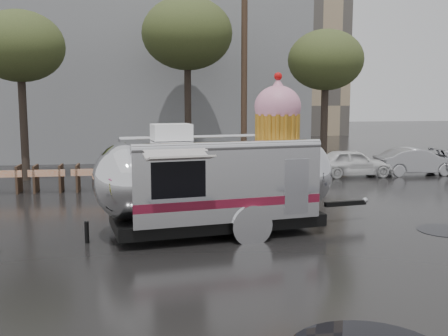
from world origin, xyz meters
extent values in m
plane|color=black|center=(0.00, 0.00, 0.00)|extent=(120.00, 120.00, 0.00)
cylinder|color=black|center=(5.80, 2.63, 0.01)|extent=(1.46, 1.46, 0.01)
cylinder|color=black|center=(2.08, 5.03, 0.01)|extent=(1.21, 1.21, 0.01)
cube|color=slate|center=(-4.00, 24.00, 6.50)|extent=(22.00, 12.00, 13.00)
cylinder|color=#473323|center=(2.50, 14.00, 4.50)|extent=(0.28, 0.28, 9.00)
cylinder|color=#382D26|center=(-7.00, 13.00, 2.93)|extent=(0.32, 0.32, 5.85)
ellipsoid|color=#34401E|center=(-7.00, 13.00, 5.52)|extent=(3.64, 3.64, 2.86)
cylinder|color=#382D26|center=(0.00, 15.00, 3.38)|extent=(0.32, 0.32, 6.75)
ellipsoid|color=#34401E|center=(0.00, 15.00, 6.38)|extent=(4.20, 4.20, 3.30)
cylinder|color=#382D26|center=(6.00, 13.00, 2.70)|extent=(0.32, 0.32, 5.40)
ellipsoid|color=#34401E|center=(6.00, 13.00, 5.10)|extent=(3.36, 3.36, 2.64)
cube|color=#473323|center=(-6.60, 10.00, 0.50)|extent=(0.08, 0.80, 1.00)
cube|color=#E5590C|center=(-7.05, 9.62, 0.75)|extent=(1.30, 0.04, 0.25)
cube|color=#473323|center=(-6.00, 10.00, 0.50)|extent=(0.08, 0.80, 1.00)
cube|color=#473323|center=(-5.10, 10.00, 0.50)|extent=(0.08, 0.80, 1.00)
cube|color=#E5590C|center=(-5.55, 9.62, 0.75)|extent=(1.30, 0.04, 0.25)
cube|color=#473323|center=(-4.50, 10.00, 0.50)|extent=(0.08, 0.80, 1.00)
cube|color=#473323|center=(-3.60, 10.00, 0.50)|extent=(0.08, 0.80, 1.00)
cube|color=#E5590C|center=(-4.05, 9.62, 0.75)|extent=(1.30, 0.04, 0.25)
imported|color=silver|center=(7.00, 12.00, 0.70)|extent=(4.00, 1.80, 1.40)
imported|color=#B2B2B7|center=(10.00, 12.00, 0.70)|extent=(4.00, 1.80, 1.40)
cube|color=silver|center=(-0.19, 3.34, 1.47)|extent=(4.95, 3.14, 1.89)
ellipsoid|color=silver|center=(2.08, 3.72, 1.47)|extent=(1.95, 2.64, 1.89)
ellipsoid|color=silver|center=(-2.47, 2.96, 1.47)|extent=(1.95, 2.64, 1.89)
cube|color=black|center=(-0.19, 3.34, 0.37)|extent=(5.52, 2.93, 0.32)
cylinder|color=black|center=(0.50, 2.36, 0.37)|extent=(0.76, 0.35, 0.74)
cylinder|color=black|center=(0.15, 4.49, 0.37)|extent=(0.76, 0.35, 0.74)
cylinder|color=silver|center=(0.53, 2.21, 0.42)|extent=(1.01, 0.27, 1.01)
cube|color=black|center=(3.53, 3.96, 0.53)|extent=(1.26, 0.33, 0.13)
sphere|color=silver|center=(4.16, 4.06, 0.58)|extent=(0.19, 0.19, 0.17)
cylinder|color=black|center=(-3.41, 2.80, 0.26)|extent=(0.12, 0.12, 0.53)
cube|color=maroon|center=(0.00, 2.15, 1.00)|extent=(4.56, 0.79, 0.21)
cube|color=maroon|center=(-0.39, 4.53, 1.00)|extent=(4.56, 0.79, 0.21)
cube|color=black|center=(-1.24, 1.93, 1.63)|extent=(1.25, 0.24, 0.84)
cube|color=beige|center=(-1.20, 1.68, 2.15)|extent=(1.54, 0.76, 0.15)
cube|color=silver|center=(1.66, 2.41, 1.31)|extent=(0.63, 0.13, 1.37)
cube|color=white|center=(-1.33, 3.15, 2.63)|extent=(1.04, 0.83, 0.40)
cylinder|color=orange|center=(1.46, 3.62, 2.73)|extent=(1.26, 1.26, 0.63)
ellipsoid|color=pink|center=(1.46, 3.62, 3.23)|extent=(1.40, 1.40, 1.09)
cone|color=pink|center=(1.46, 3.62, 3.78)|extent=(0.60, 0.60, 0.42)
sphere|color=red|center=(1.46, 3.62, 4.01)|extent=(0.24, 0.24, 0.21)
camera|label=1|loc=(-1.92, -9.78, 3.50)|focal=42.00mm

